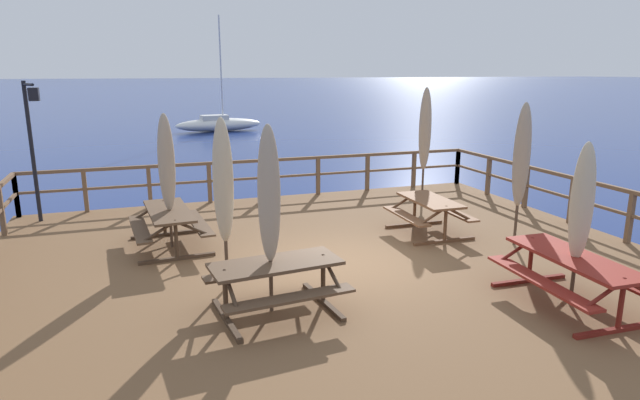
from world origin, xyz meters
TOP-DOWN VIEW (x-y plane):
  - ground_plane at (0.00, 0.00)m, footprint 600.00×600.00m
  - wooden_deck at (0.00, 0.00)m, footprint 12.41×11.19m
  - railing_waterside_far at (0.00, 5.45)m, footprint 12.21×0.10m
  - railing_side_right at (6.05, -0.00)m, footprint 0.10×10.99m
  - picnic_table_mid_centre at (-1.50, -1.60)m, footprint 1.98×1.58m
  - picnic_table_back_left at (-2.75, 1.95)m, footprint 1.55×2.11m
  - picnic_table_front_left at (2.71, -2.76)m, footprint 1.47×2.23m
  - picnic_table_front_right at (2.55, 1.09)m, footprint 1.42×1.68m
  - patio_umbrella_tall_mid_left at (-1.56, -1.54)m, footprint 0.32×0.32m
  - patio_umbrella_short_mid at (-2.73, 1.95)m, footprint 0.32×0.32m
  - patio_umbrella_short_back at (2.74, -2.77)m, footprint 0.32×0.32m
  - patio_umbrella_tall_back_right at (3.81, -0.12)m, footprint 0.32×0.32m
  - patio_umbrella_tall_back_left at (3.94, 3.84)m, footprint 0.32×0.32m
  - patio_umbrella_tall_mid_right at (-2.02, -0.45)m, footprint 0.32×0.32m
  - lamp_post_hooked at (-5.41, 4.72)m, footprint 0.40×0.63m
  - sailboat_distant at (2.20, 29.11)m, footprint 6.15×2.32m

SIDE VIEW (x-z plane):
  - ground_plane at x=0.00m, z-range 0.00..0.00m
  - wooden_deck at x=0.00m, z-range 0.00..0.70m
  - sailboat_distant at x=2.20m, z-range -3.35..4.37m
  - picnic_table_front_right at x=2.55m, z-range 0.86..1.64m
  - picnic_table_mid_centre at x=-1.50m, z-range 0.87..1.65m
  - picnic_table_back_left at x=-2.75m, z-range 0.88..1.65m
  - picnic_table_front_left at x=2.71m, z-range 0.88..1.66m
  - railing_waterside_far at x=0.00m, z-range 0.89..1.98m
  - railing_side_right at x=6.05m, z-range 0.89..1.98m
  - patio_umbrella_short_back at x=2.74m, z-range 1.03..3.50m
  - patio_umbrella_short_mid at x=-2.73m, z-range 1.06..3.70m
  - patio_umbrella_tall_mid_left at x=-1.56m, z-range 1.07..3.80m
  - patio_umbrella_tall_mid_right at x=-2.02m, z-range 1.08..3.81m
  - patio_umbrella_tall_back_right at x=3.81m, z-range 1.09..3.93m
  - patio_umbrella_tall_back_left at x=3.94m, z-range 1.11..4.11m
  - lamp_post_hooked at x=-5.41m, z-range 1.22..4.42m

